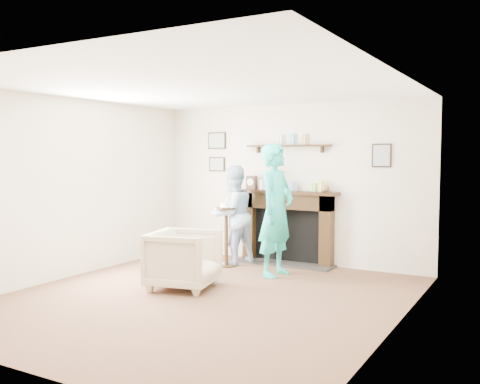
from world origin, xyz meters
name	(u,v)px	position (x,y,z in m)	size (l,w,h in m)	color
ground	(203,298)	(0.00, 0.00, 0.00)	(5.00, 5.00, 0.00)	brown
room_shell	(232,162)	(0.00, 0.69, 1.62)	(4.54, 5.02, 2.52)	beige
armchair	(184,288)	(-0.48, 0.29, 0.00)	(0.80, 0.82, 0.75)	tan
man	(233,264)	(-0.70, 1.90, 0.00)	(0.75, 0.58, 1.54)	#A3AFCC
woman	(276,275)	(0.23, 1.52, 0.00)	(0.68, 0.45, 1.87)	#1FB0AA
pedestal_table	(226,225)	(-0.70, 1.71, 0.64)	(0.33, 0.33, 1.05)	black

